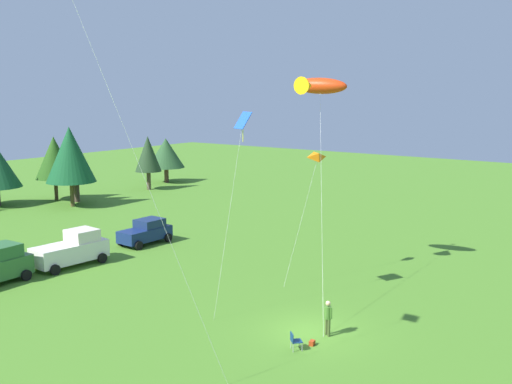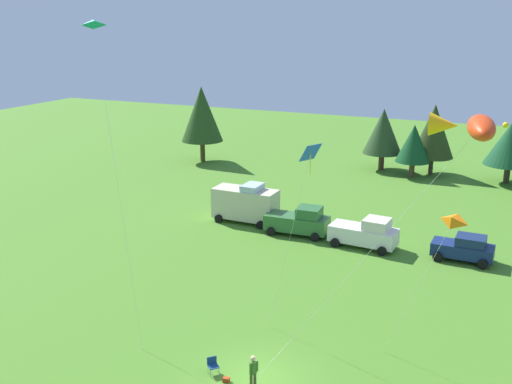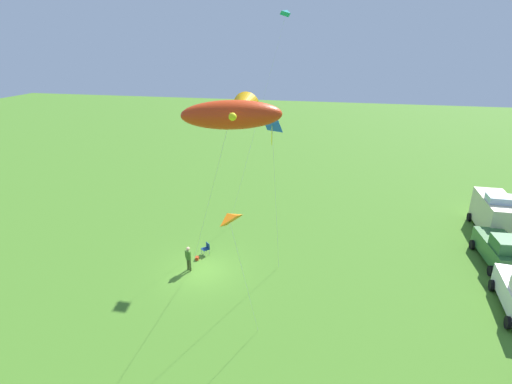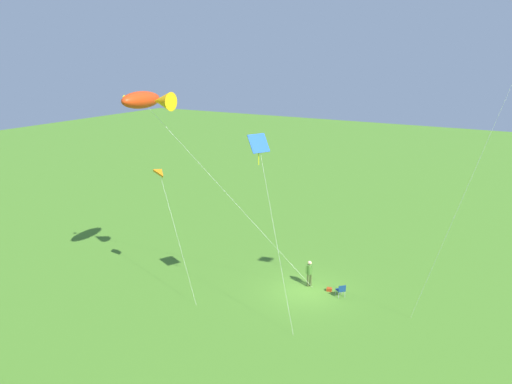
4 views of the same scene
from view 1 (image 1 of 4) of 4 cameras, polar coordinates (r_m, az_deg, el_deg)
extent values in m
plane|color=#477C25|center=(30.20, 5.32, -13.15)|extent=(160.00, 160.00, 0.00)
cylinder|color=#3F4F23|center=(29.83, 6.72, -12.58)|extent=(0.14, 0.14, 0.85)
cylinder|color=#3F4F23|center=(29.66, 6.95, -12.72)|extent=(0.14, 0.14, 0.85)
cylinder|color=#3B6824|center=(29.48, 6.86, -11.33)|extent=(0.46, 0.46, 0.62)
sphere|color=tan|center=(29.32, 6.88, -10.49)|extent=(0.24, 0.24, 0.24)
cylinder|color=#3B6824|center=(29.65, 6.75, -11.13)|extent=(0.12, 0.12, 0.55)
cylinder|color=#3B6824|center=(29.34, 7.18, -11.37)|extent=(0.13, 0.13, 0.55)
cube|color=navy|center=(28.11, 3.88, -13.98)|extent=(0.68, 0.68, 0.04)
cube|color=navy|center=(27.98, 3.44, -13.64)|extent=(0.36, 0.38, 0.40)
cylinder|color=#A5A8AD|center=(28.43, 4.19, -14.16)|extent=(0.03, 0.03, 0.42)
cylinder|color=#A5A8AD|center=(28.06, 4.41, -14.50)|extent=(0.03, 0.03, 0.42)
cylinder|color=#A5A8AD|center=(28.34, 3.34, -14.24)|extent=(0.03, 0.03, 0.42)
cylinder|color=#A5A8AD|center=(27.96, 3.55, -14.58)|extent=(0.03, 0.03, 0.42)
cube|color=#A33412|center=(28.76, 5.36, -14.11)|extent=(0.35, 0.27, 0.22)
cube|color=#2B6230|center=(40.24, -23.01, -5.17)|extent=(1.89, 1.92, 0.80)
cylinder|color=black|center=(41.96, -22.79, -6.83)|extent=(0.69, 0.25, 0.68)
cylinder|color=black|center=(40.22, -21.03, -7.41)|extent=(0.69, 0.25, 0.68)
cube|color=silver|center=(42.41, -17.31, -5.50)|extent=(5.14, 2.38, 1.20)
cube|color=silver|center=(42.69, -16.24, -3.96)|extent=(1.94, 1.97, 0.80)
cylinder|color=black|center=(44.39, -16.06, -5.57)|extent=(0.69, 0.27, 0.68)
cylinder|color=black|center=(42.64, -14.42, -6.12)|extent=(0.69, 0.27, 0.68)
cylinder|color=black|center=(42.60, -20.11, -6.42)|extent=(0.69, 0.27, 0.68)
cylinder|color=black|center=(40.78, -18.58, -7.04)|extent=(0.69, 0.27, 0.68)
cube|color=navy|center=(47.03, -10.53, -3.95)|extent=(4.25, 1.92, 0.90)
cube|color=#16274C|center=(47.19, -10.11, -2.92)|extent=(2.05, 1.71, 0.65)
cylinder|color=black|center=(48.84, -9.98, -3.97)|extent=(0.69, 0.24, 0.68)
cylinder|color=black|center=(47.43, -8.35, -4.33)|extent=(0.69, 0.24, 0.68)
cylinder|color=black|center=(46.92, -12.71, -4.62)|extent=(0.69, 0.24, 0.68)
cylinder|color=black|center=(45.45, -11.10, -5.02)|extent=(0.69, 0.24, 0.68)
cylinder|color=#4A3F23|center=(63.98, -17.11, -0.20)|extent=(0.41, 0.41, 2.54)
cone|color=#124924|center=(63.44, -17.29, 3.43)|extent=(4.99, 4.99, 5.63)
cylinder|color=#473720|center=(68.39, -18.50, 0.25)|extent=(0.39, 0.39, 2.36)
cone|color=#224C14|center=(67.94, -18.66, 3.13)|extent=(4.11, 4.11, 4.56)
cylinder|color=#473A2D|center=(66.50, -16.69, -0.03)|extent=(0.56, 0.56, 2.07)
cone|color=#204027|center=(66.09, -16.81, 2.47)|extent=(3.03, 3.03, 3.78)
cylinder|color=#483B2C|center=(72.93, -10.17, 1.09)|extent=(0.49, 0.49, 2.21)
cone|color=#21391F|center=(72.54, -10.25, 3.61)|extent=(3.14, 3.14, 4.24)
cylinder|color=brown|center=(78.45, -8.52, 1.62)|extent=(0.56, 0.56, 1.94)
cone|color=#254B26|center=(78.11, -8.58, 3.71)|extent=(4.76, 4.76, 3.79)
ellipsoid|color=red|center=(37.58, 6.11, 10.02)|extent=(1.69, 3.65, 1.09)
cone|color=#F9B60E|center=(36.22, 4.85, 10.06)|extent=(1.22, 1.05, 1.05)
sphere|color=yellow|center=(38.57, 6.42, 10.18)|extent=(0.26, 0.26, 0.26)
cylinder|color=silver|center=(32.96, 6.25, -0.36)|extent=(8.66, 5.44, 11.98)
cylinder|color=#4C3823|center=(29.74, 6.44, -13.53)|extent=(0.04, 0.04, 0.01)
cylinder|color=silver|center=(22.28, -10.15, 0.24)|extent=(4.54, 3.65, 16.17)
pyramid|color=orange|center=(36.82, 6.01, 3.41)|extent=(1.21, 1.05, 0.68)
cylinder|color=silver|center=(36.51, 4.29, -2.86)|extent=(2.81, 0.60, 7.61)
cylinder|color=#4C3823|center=(36.54, 2.65, -9.02)|extent=(0.04, 0.04, 0.01)
cube|color=blue|center=(31.15, -1.26, 6.84)|extent=(0.97, 1.18, 0.88)
cylinder|color=yellow|center=(31.19, -1.26, 5.71)|extent=(0.04, 0.04, 1.03)
cylinder|color=silver|center=(30.99, -2.65, -2.66)|extent=(2.28, 0.22, 10.16)
cylinder|color=#4C3823|center=(31.69, -4.04, -12.01)|extent=(0.04, 0.04, 0.01)
camera|label=2|loc=(35.52, 51.65, 13.92)|focal=42.00mm
camera|label=3|loc=(50.98, 9.99, 12.47)|focal=28.00mm
camera|label=4|loc=(42.52, -37.75, 11.57)|focal=35.00mm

